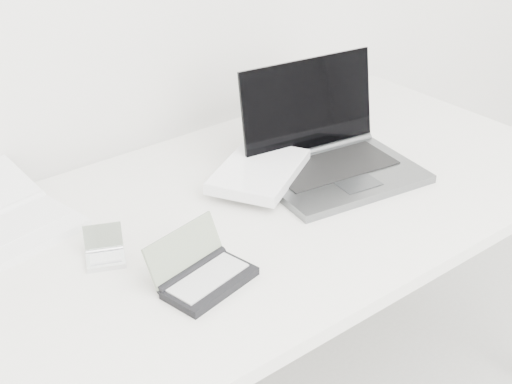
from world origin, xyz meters
TOP-DOWN VIEW (x-y plane):
  - desk at (0.00, 1.55)m, footprint 1.60×0.80m
  - laptop_large at (0.19, 1.58)m, footprint 0.52×0.39m
  - netbook_open_white at (-0.47, 1.80)m, footprint 0.29×0.35m
  - pda_silver at (-0.36, 1.57)m, footprint 0.10×0.10m
  - palmtop_charcoal at (-0.25, 1.39)m, footprint 0.20×0.16m

SIDE VIEW (x-z plane):
  - desk at x=0.00m, z-range 0.32..1.05m
  - pda_silver at x=-0.36m, z-range 0.71..0.77m
  - netbook_open_white at x=-0.47m, z-range 0.71..0.78m
  - palmtop_charcoal at x=-0.25m, z-range 0.70..0.79m
  - laptop_large at x=0.19m, z-range 0.65..0.89m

